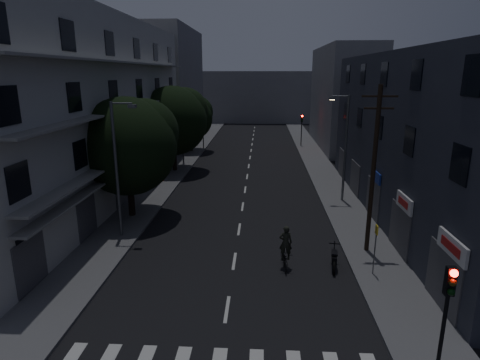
# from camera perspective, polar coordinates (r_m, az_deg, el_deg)

# --- Properties ---
(ground) EXTENTS (160.00, 160.00, 0.00)m
(ground) POSITION_cam_1_polar(r_m,az_deg,el_deg) (39.18, 1.05, 0.68)
(ground) COLOR black
(ground) RESTS_ON ground
(sidewalk_left) EXTENTS (3.00, 90.00, 0.15)m
(sidewalk_left) POSITION_cam_1_polar(r_m,az_deg,el_deg) (40.13, -9.72, 0.92)
(sidewalk_left) COLOR #565659
(sidewalk_left) RESTS_ON ground
(sidewalk_right) EXTENTS (3.00, 90.00, 0.15)m
(sidewalk_right) POSITION_cam_1_polar(r_m,az_deg,el_deg) (39.61, 11.96, 0.62)
(sidewalk_right) COLOR #565659
(sidewalk_right) RESTS_ON ground
(lane_markings) EXTENTS (0.15, 60.50, 0.01)m
(lane_markings) POSITION_cam_1_polar(r_m,az_deg,el_deg) (45.26, 1.35, 2.64)
(lane_markings) COLOR beige
(lane_markings) RESTS_ON ground
(building_left) EXTENTS (7.00, 36.00, 14.00)m
(building_left) POSITION_cam_1_polar(r_m,az_deg,el_deg) (33.80, -20.41, 9.50)
(building_left) COLOR #B5B5AF
(building_left) RESTS_ON ground
(building_right) EXTENTS (6.19, 28.00, 11.00)m
(building_right) POSITION_cam_1_polar(r_m,az_deg,el_deg) (29.25, 24.52, 5.41)
(building_right) COLOR #282B36
(building_right) RESTS_ON ground
(building_far_left) EXTENTS (6.00, 20.00, 16.00)m
(building_far_left) POSITION_cam_1_polar(r_m,az_deg,el_deg) (62.41, -9.47, 13.25)
(building_far_left) COLOR slate
(building_far_left) RESTS_ON ground
(building_far_right) EXTENTS (6.00, 20.00, 13.00)m
(building_far_right) POSITION_cam_1_polar(r_m,az_deg,el_deg) (56.04, 14.37, 11.28)
(building_far_right) COLOR slate
(building_far_right) RESTS_ON ground
(building_far_end) EXTENTS (24.00, 8.00, 10.00)m
(building_far_end) POSITION_cam_1_polar(r_m,az_deg,el_deg) (83.08, 2.26, 11.75)
(building_far_end) COLOR slate
(building_far_end) RESTS_ON ground
(tree_near) EXTENTS (6.57, 6.57, 8.10)m
(tree_near) POSITION_cam_1_polar(r_m,az_deg,el_deg) (27.72, -15.59, 5.16)
(tree_near) COLOR black
(tree_near) RESTS_ON sidewalk_left
(tree_mid) EXTENTS (6.80, 6.80, 8.37)m
(tree_mid) POSITION_cam_1_polar(r_m,az_deg,el_deg) (40.43, -9.43, 8.68)
(tree_mid) COLOR black
(tree_mid) RESTS_ON sidewalk_left
(tree_far) EXTENTS (5.58, 5.58, 6.90)m
(tree_far) POSITION_cam_1_polar(r_m,az_deg,el_deg) (50.74, -7.04, 8.99)
(tree_far) COLOR black
(tree_far) RESTS_ON sidewalk_left
(traffic_signal_near) EXTENTS (0.28, 0.37, 4.10)m
(traffic_signal_near) POSITION_cam_1_polar(r_m,az_deg,el_deg) (13.86, 27.42, -15.26)
(traffic_signal_near) COLOR black
(traffic_signal_near) RESTS_ON sidewalk_right
(traffic_signal_far_right) EXTENTS (0.28, 0.37, 4.10)m
(traffic_signal_far_right) POSITION_cam_1_polar(r_m,az_deg,el_deg) (54.69, 8.78, 7.91)
(traffic_signal_far_right) COLOR black
(traffic_signal_far_right) RESTS_ON sidewalk_right
(traffic_signal_far_left) EXTENTS (0.28, 0.37, 4.10)m
(traffic_signal_far_left) POSITION_cam_1_polar(r_m,az_deg,el_deg) (52.68, -5.29, 7.75)
(traffic_signal_far_left) COLOR black
(traffic_signal_far_left) RESTS_ON sidewalk_left
(street_lamp_left_near) EXTENTS (1.51, 0.25, 8.00)m
(street_lamp_left_near) POSITION_cam_1_polar(r_m,az_deg,el_deg) (24.32, -16.99, 2.25)
(street_lamp_left_near) COLOR slate
(street_lamp_left_near) RESTS_ON sidewalk_left
(street_lamp_right) EXTENTS (1.51, 0.25, 8.00)m
(street_lamp_right) POSITION_cam_1_polar(r_m,az_deg,el_deg) (31.10, 14.61, 5.09)
(street_lamp_right) COLOR #5A5E62
(street_lamp_right) RESTS_ON sidewalk_right
(street_lamp_left_far) EXTENTS (1.51, 0.25, 8.00)m
(street_lamp_left_far) POSITION_cam_1_polar(r_m,az_deg,el_deg) (43.64, -8.08, 8.15)
(street_lamp_left_far) COLOR #585A5F
(street_lamp_left_far) RESTS_ON sidewalk_left
(utility_pole) EXTENTS (1.80, 0.24, 9.00)m
(utility_pole) POSITION_cam_1_polar(r_m,az_deg,el_deg) (22.27, 18.46, 1.71)
(utility_pole) COLOR black
(utility_pole) RESTS_ON sidewalk_right
(bus_stop_sign) EXTENTS (0.06, 0.35, 2.52)m
(bus_stop_sign) POSITION_cam_1_polar(r_m,az_deg,el_deg) (20.53, 18.74, -8.17)
(bus_stop_sign) COLOR #595B60
(bus_stop_sign) RESTS_ON sidewalk_right
(motorcycle) EXTENTS (0.60, 1.95, 1.26)m
(motorcycle) POSITION_cam_1_polar(r_m,az_deg,el_deg) (21.36, 13.23, -10.93)
(motorcycle) COLOR black
(motorcycle) RESTS_ON ground
(cyclist) EXTENTS (0.68, 1.82, 2.29)m
(cyclist) POSITION_cam_1_polar(r_m,az_deg,el_deg) (20.90, 6.46, -10.37)
(cyclist) COLOR black
(cyclist) RESTS_ON ground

